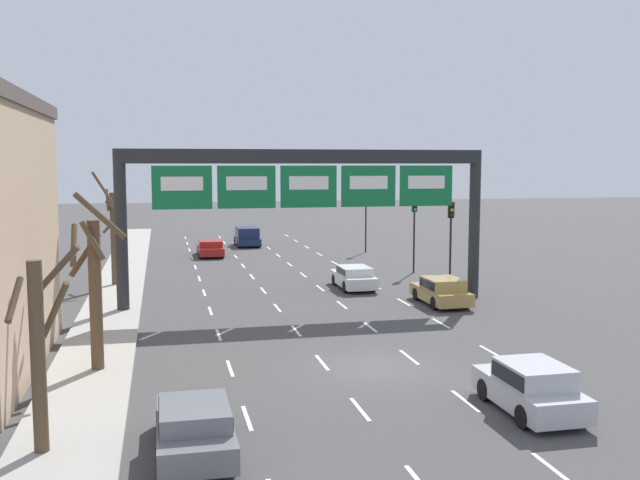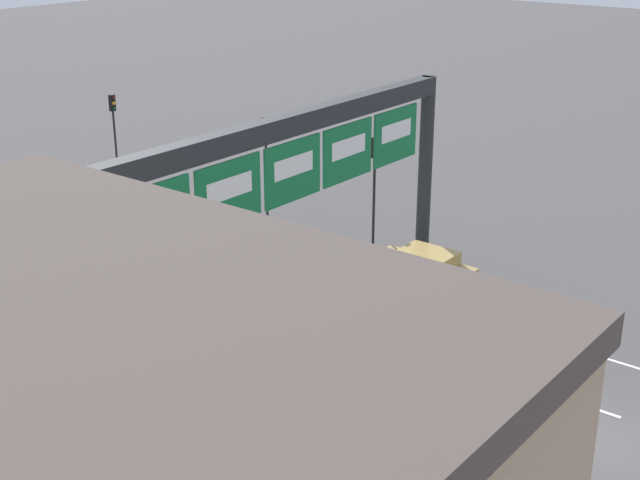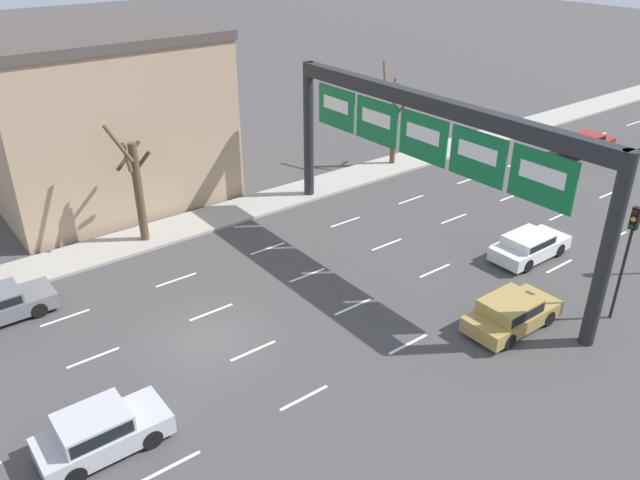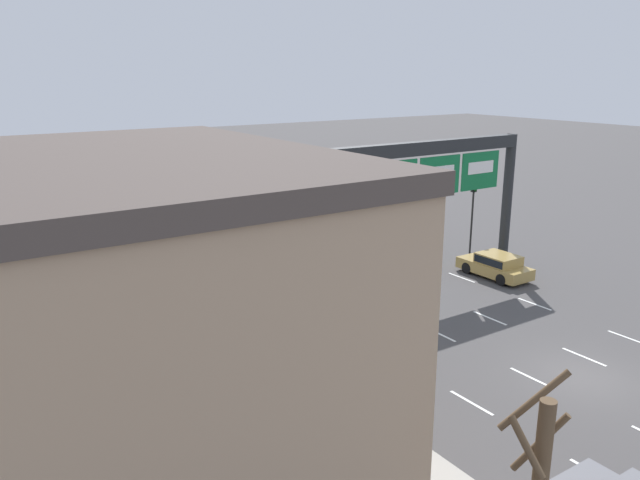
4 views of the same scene
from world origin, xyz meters
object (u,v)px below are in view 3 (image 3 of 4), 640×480
at_px(car_red, 586,142).
at_px(tree_bare_closest, 137,184).
at_px(car_white, 529,245).
at_px(traffic_light_mid_block, 629,242).
at_px(car_silver, 100,431).
at_px(tree_bare_second, 394,118).
at_px(car_gold, 511,312).
at_px(sign_gantry, 428,136).

bearing_deg(car_red, tree_bare_closest, -101.03).
height_order(car_white, traffic_light_mid_block, traffic_light_mid_block).
height_order(traffic_light_mid_block, tree_bare_closest, tree_bare_closest).
height_order(car_silver, tree_bare_second, tree_bare_second).
xyz_separation_m(car_gold, car_red, (-10.15, 21.68, -0.06)).
relative_size(sign_gantry, car_red, 4.27).
height_order(sign_gantry, tree_bare_second, sign_gantry).
bearing_deg(sign_gantry, car_gold, -12.93).
bearing_deg(sign_gantry, car_white, 48.44).
height_order(sign_gantry, car_white, sign_gantry).
bearing_deg(tree_bare_second, car_red, 63.22).
xyz_separation_m(car_white, traffic_light_mid_block, (5.20, -1.59, 2.85)).
bearing_deg(car_gold, traffic_light_mid_block, 61.67).
xyz_separation_m(sign_gantry, tree_bare_second, (-9.91, 7.52, -2.78)).
bearing_deg(tree_bare_closest, tree_bare_second, 91.54).
xyz_separation_m(car_gold, traffic_light_mid_block, (2.09, 3.89, 2.81)).
relative_size(traffic_light_mid_block, tree_bare_second, 0.76).
xyz_separation_m(sign_gantry, tree_bare_closest, (-9.44, -10.12, -2.88)).
height_order(car_red, car_white, car_white).
distance_m(sign_gantry, car_silver, 17.93).
bearing_deg(car_gold, sign_gantry, 167.07).
height_order(car_silver, tree_bare_closest, tree_bare_closest).
bearing_deg(car_silver, car_gold, 76.95).
bearing_deg(traffic_light_mid_block, car_gold, -118.33).
bearing_deg(car_gold, car_silver, -103.05).
distance_m(tree_bare_closest, tree_bare_second, 17.65).
xyz_separation_m(car_silver, tree_bare_closest, (-12.50, 6.75, 2.35)).
bearing_deg(sign_gantry, tree_bare_second, 142.80).
xyz_separation_m(car_silver, tree_bare_second, (-12.97, 24.40, 2.44)).
relative_size(car_gold, tree_bare_second, 0.65).
bearing_deg(tree_bare_closest, sign_gantry, 47.00).
xyz_separation_m(sign_gantry, car_gold, (6.62, -1.52, -5.27)).
bearing_deg(sign_gantry, traffic_light_mid_block, 15.20).
bearing_deg(car_silver, car_red, 100.09).
xyz_separation_m(car_white, tree_bare_closest, (-12.95, -14.08, 2.43)).
bearing_deg(traffic_light_mid_block, car_silver, -106.37).
distance_m(car_gold, tree_bare_closest, 18.37).
xyz_separation_m(car_red, car_silver, (6.59, -37.04, 0.10)).
bearing_deg(car_red, traffic_light_mid_block, -55.47).
height_order(car_silver, traffic_light_mid_block, traffic_light_mid_block).
relative_size(car_white, tree_bare_second, 0.64).
bearing_deg(sign_gantry, car_red, 99.94).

